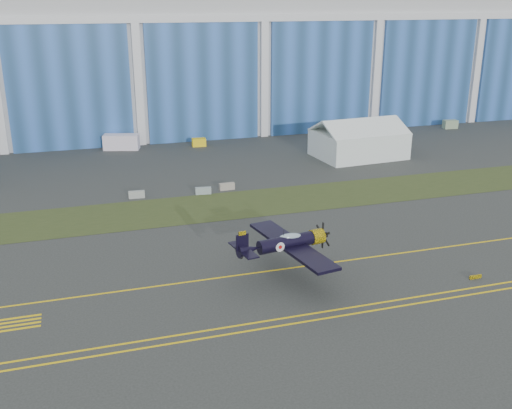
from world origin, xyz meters
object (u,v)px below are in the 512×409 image
object	(u,v)px
tent	(359,137)
shipping_container	(121,142)
tug	(199,142)
warbird	(286,243)

from	to	relation	value
tent	shipping_container	size ratio (longest dim) A/B	2.46
tent	tug	xyz separation A→B (m)	(-22.56, 14.47, -2.43)
tug	warbird	bearing A→B (deg)	-88.79
warbird	tug	bearing A→B (deg)	76.91
warbird	shipping_container	xyz separation A→B (m)	(-9.54, 53.40, -2.11)
tent	shipping_container	bearing A→B (deg)	150.84
warbird	tent	distance (m)	45.33
tent	tug	distance (m)	26.91
warbird	tug	size ratio (longest dim) A/B	6.03
warbird	tent	size ratio (longest dim) A/B	0.98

